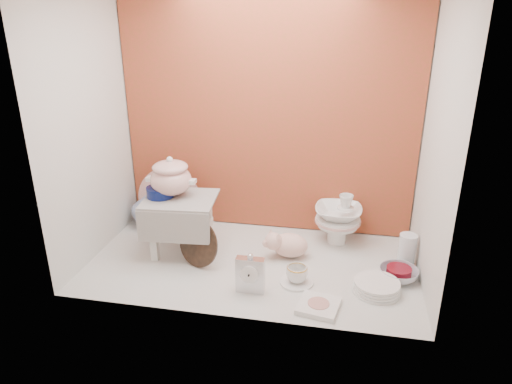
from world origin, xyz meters
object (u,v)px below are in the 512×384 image
gold_rim_teacup (297,274)px  dinner_plate_stack (377,287)px  blue_white_vase (151,206)px  porcelain_tower (338,218)px  soup_tureen (171,176)px  floral_platter (169,198)px  plush_pig (290,245)px  crystal_bowl (399,274)px  mantel_clock (250,273)px  step_stool (182,225)px

gold_rim_teacup → dinner_plate_stack: (0.40, -0.00, -0.03)m
blue_white_vase → porcelain_tower: (1.20, -0.02, 0.03)m
soup_tureen → floral_platter: 0.41m
soup_tureen → floral_platter: soup_tureen is taller
blue_white_vase → plush_pig: bearing=-15.2°
soup_tureen → gold_rim_teacup: soup_tureen is taller
plush_pig → gold_rim_teacup: (0.07, -0.27, -0.02)m
dinner_plate_stack → crystal_bowl: (0.12, 0.14, 0.00)m
floral_platter → blue_white_vase: bearing=-179.5°
mantel_clock → gold_rim_teacup: size_ratio=1.89×
blue_white_vase → step_stool: bearing=-44.3°
step_stool → gold_rim_teacup: step_stool is taller
gold_rim_teacup → dinner_plate_stack: gold_rim_teacup is taller
gold_rim_teacup → crystal_bowl: 0.54m
plush_pig → porcelain_tower: bearing=41.5°
soup_tureen → porcelain_tower: soup_tureen is taller
floral_platter → blue_white_vase: floral_platter is taller
blue_white_vase → gold_rim_teacup: bearing=-27.4°
blue_white_vase → soup_tureen: bearing=-47.1°
porcelain_tower → crystal_bowl: bearing=-47.3°
gold_rim_teacup → soup_tureen: bearing=162.2°
porcelain_tower → gold_rim_teacup: bearing=-110.6°
floral_platter → dinner_plate_stack: 1.40m
blue_white_vase → crystal_bowl: (1.53, -0.38, -0.10)m
floral_platter → gold_rim_teacup: (0.88, -0.52, -0.14)m
soup_tureen → porcelain_tower: (0.93, 0.26, -0.30)m
crystal_bowl → mantel_clock: bearing=-160.9°
step_stool → blue_white_vase: bearing=130.5°
mantel_clock → porcelain_tower: porcelain_tower is taller
step_stool → porcelain_tower: bearing=13.0°
dinner_plate_stack → crystal_bowl: bearing=50.0°
crystal_bowl → porcelain_tower: size_ratio=0.63×
plush_pig → floral_platter: bearing=161.8°
mantel_clock → step_stool: bearing=145.2°
blue_white_vase → gold_rim_teacup: (1.01, -0.52, -0.08)m
dinner_plate_stack → crystal_bowl: size_ratio=1.20×
gold_rim_teacup → porcelain_tower: 0.54m
soup_tureen → plush_pig: size_ratio=1.05×
plush_pig → dinner_plate_stack: bearing=-30.3°
soup_tureen → plush_pig: 0.78m
soup_tureen → plush_pig: (0.68, 0.03, -0.38)m
soup_tureen → floral_platter: (-0.14, 0.28, -0.26)m
floral_platter → gold_rim_teacup: floral_platter is taller
dinner_plate_stack → mantel_clock: bearing=-169.5°
soup_tureen → mantel_clock: size_ratio=1.31×
step_stool → floral_platter: (-0.19, 0.31, 0.03)m
floral_platter → dinner_plate_stack: bearing=-22.2°
step_stool → gold_rim_teacup: bearing=-22.3°
dinner_plate_stack → step_stool: bearing=169.0°
floral_platter → dinner_plate_stack: size_ratio=1.66×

